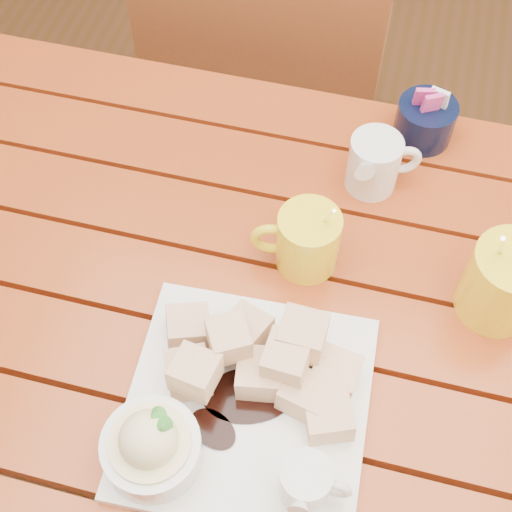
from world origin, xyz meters
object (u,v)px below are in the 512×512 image
(coffee_mug_right, at_px, (507,283))
(chair_far, at_px, (268,62))
(dessert_plate, at_px, (231,407))
(table, at_px, (251,337))
(coffee_mug_left, at_px, (306,240))

(coffee_mug_right, relative_size, chair_far, 0.17)
(dessert_plate, height_order, coffee_mug_right, coffee_mug_right)
(dessert_plate, distance_m, coffee_mug_right, 0.37)
(table, relative_size, coffee_mug_right, 7.24)
(coffee_mug_left, bearing_deg, table, -135.61)
(table, relative_size, coffee_mug_left, 8.72)
(coffee_mug_left, bearing_deg, coffee_mug_right, -12.75)
(dessert_plate, distance_m, coffee_mug_left, 0.24)
(table, bearing_deg, coffee_mug_right, 12.81)
(coffee_mug_left, xyz_separation_m, coffee_mug_right, (0.25, -0.01, 0.01))
(coffee_mug_left, relative_size, coffee_mug_right, 0.83)
(dessert_plate, bearing_deg, table, 96.30)
(coffee_mug_left, bearing_deg, chair_far, 97.03)
(table, bearing_deg, coffee_mug_left, 55.37)
(table, bearing_deg, chair_far, 101.69)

